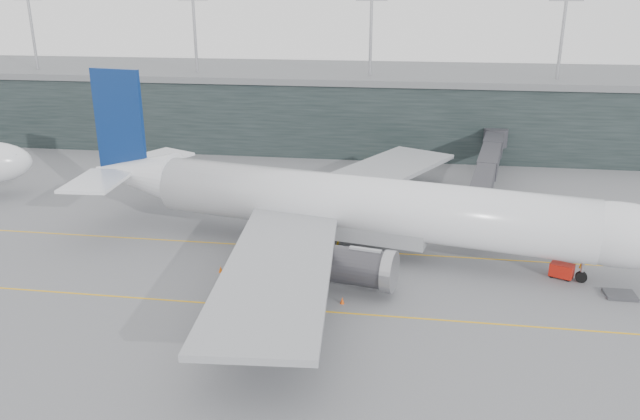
# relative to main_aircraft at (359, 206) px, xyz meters

# --- Properties ---
(ground) EXTENTS (320.00, 320.00, 0.00)m
(ground) POSITION_rel_main_aircraft_xyz_m (-7.82, 3.91, -5.89)
(ground) COLOR slate
(ground) RESTS_ON ground
(taxiline_a) EXTENTS (160.00, 0.25, 0.02)m
(taxiline_a) POSITION_rel_main_aircraft_xyz_m (-7.82, -0.09, -5.88)
(taxiline_a) COLOR gold
(taxiline_a) RESTS_ON ground
(taxiline_b) EXTENTS (160.00, 0.25, 0.02)m
(taxiline_b) POSITION_rel_main_aircraft_xyz_m (-7.82, -16.09, -5.88)
(taxiline_b) COLOR gold
(taxiline_b) RESTS_ON ground
(taxiline_lead_main) EXTENTS (0.25, 60.00, 0.02)m
(taxiline_lead_main) POSITION_rel_main_aircraft_xyz_m (-2.82, 23.91, -5.88)
(taxiline_lead_main) COLOR gold
(taxiline_lead_main) RESTS_ON ground
(terminal) EXTENTS (240.00, 36.00, 29.00)m
(terminal) POSITION_rel_main_aircraft_xyz_m (-7.82, 61.91, 1.73)
(terminal) COLOR black
(terminal) RESTS_ON ground
(main_aircraft) EXTENTS (74.49, 69.00, 21.00)m
(main_aircraft) POSITION_rel_main_aircraft_xyz_m (0.00, 0.00, 0.00)
(main_aircraft) COLOR silver
(main_aircraft) RESTS_ON ground
(jet_bridge) EXTENTS (11.05, 46.03, 7.04)m
(jet_bridge) POSITION_rel_main_aircraft_xyz_m (17.38, 28.47, -0.63)
(jet_bridge) COLOR #2E2E33
(jet_bridge) RESTS_ON ground
(gse_cart) EXTENTS (2.92, 2.48, 1.69)m
(gse_cart) POSITION_rel_main_aircraft_xyz_m (23.34, -4.27, -4.95)
(gse_cart) COLOR #B5170C
(gse_cart) RESTS_ON ground
(baggage_dolly) EXTENTS (3.14, 2.52, 0.31)m
(baggage_dolly) POSITION_rel_main_aircraft_xyz_m (28.58, -8.09, -5.71)
(baggage_dolly) COLOR #393A3E
(baggage_dolly) RESTS_ON ground
(uld_a) EXTENTS (2.24, 2.05, 1.65)m
(uld_a) POSITION_rel_main_aircraft_xyz_m (-12.05, 14.82, -5.02)
(uld_a) COLOR #37373C
(uld_a) RESTS_ON ground
(uld_b) EXTENTS (2.19, 1.93, 1.70)m
(uld_b) POSITION_rel_main_aircraft_xyz_m (-9.96, 15.93, -5.00)
(uld_b) COLOR #37373C
(uld_b) RESTS_ON ground
(uld_c) EXTENTS (2.19, 1.97, 1.64)m
(uld_c) POSITION_rel_main_aircraft_xyz_m (-8.83, 14.58, -5.03)
(uld_c) COLOR #37373C
(uld_c) RESTS_ON ground
(cone_nose) EXTENTS (0.47, 0.47, 0.74)m
(cone_nose) POSITION_rel_main_aircraft_xyz_m (26.22, -1.14, -5.52)
(cone_nose) COLOR orange
(cone_nose) RESTS_ON ground
(cone_wing_stbd) EXTENTS (0.46, 0.46, 0.73)m
(cone_wing_stbd) POSITION_rel_main_aircraft_xyz_m (-0.34, -14.11, -5.53)
(cone_wing_stbd) COLOR #D0460B
(cone_wing_stbd) RESTS_ON ground
(cone_wing_port) EXTENTS (0.45, 0.45, 0.72)m
(cone_wing_port) POSITION_rel_main_aircraft_xyz_m (2.28, 16.70, -5.53)
(cone_wing_port) COLOR orange
(cone_wing_port) RESTS_ON ground
(cone_tail) EXTENTS (0.49, 0.49, 0.78)m
(cone_tail) POSITION_rel_main_aircraft_xyz_m (-15.04, -8.60, -5.50)
(cone_tail) COLOR orange
(cone_tail) RESTS_ON ground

